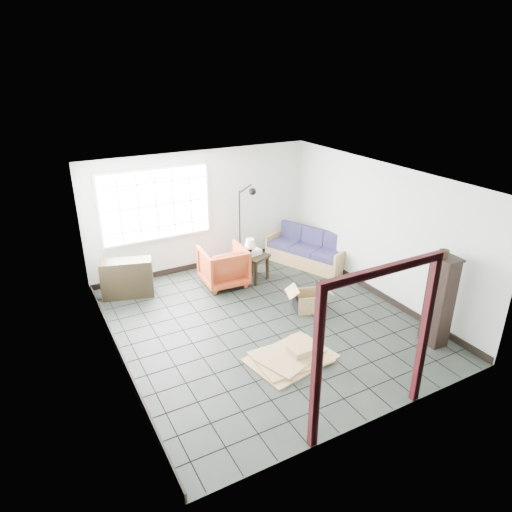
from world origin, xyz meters
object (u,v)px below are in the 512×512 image
side_table (254,259)px  tall_shelf (439,301)px  armchair (223,264)px  futon_sofa (308,252)px

side_table → tall_shelf: tall_shelf is taller
armchair → side_table: bearing=173.3°
tall_shelf → futon_sofa: bearing=93.6°
futon_sofa → tall_shelf: (0.01, -3.61, 0.49)m
armchair → tall_shelf: bearing=124.3°
side_table → armchair: bearing=169.6°
futon_sofa → armchair: size_ratio=2.21×
tall_shelf → armchair: bearing=124.1°
side_table → futon_sofa: bearing=5.2°
futon_sofa → armchair: armchair is taller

